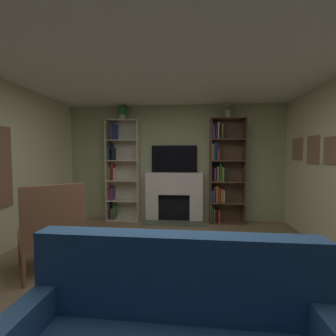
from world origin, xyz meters
name	(u,v)px	position (x,y,z in m)	size (l,w,h in m)	color
ground_plane	(159,289)	(0.00, 0.00, 0.00)	(6.40, 6.40, 0.00)	#876D4F
wall_back_accent	(174,163)	(0.00, 2.69, 1.29)	(4.93, 0.06, 2.57)	#A5AD7F
ceiling	(159,43)	(0.00, 0.00, 2.60)	(4.93, 5.45, 0.06)	white
fireplace	(174,196)	(0.00, 2.56, 0.57)	(1.36, 0.51, 1.08)	white
tv	(174,159)	(0.00, 2.63, 1.38)	(1.01, 0.06, 0.60)	black
bookshelf_left	(120,170)	(-1.22, 2.56, 1.12)	(0.73, 0.30, 2.24)	beige
bookshelf_right	(222,173)	(1.04, 2.54, 1.08)	(0.73, 0.33, 2.24)	brown
potted_plant	(122,112)	(-1.14, 2.51, 2.41)	(0.22, 0.22, 0.31)	beige
vase_with_flowers	(228,112)	(1.14, 2.51, 2.36)	(0.10, 0.10, 0.32)	silver
armchair	(52,229)	(-1.37, 0.24, 0.54)	(0.94, 0.94, 1.11)	brown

